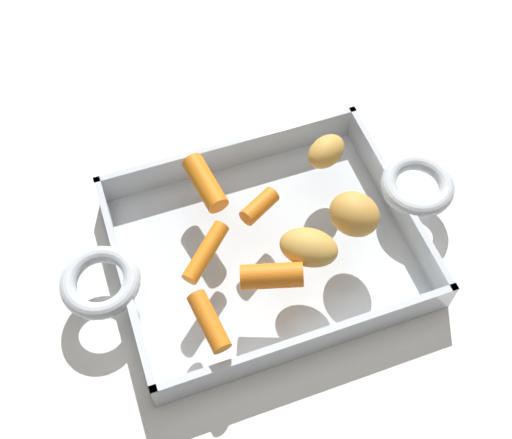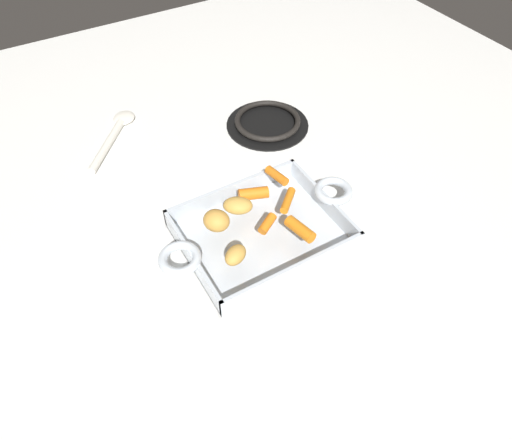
% 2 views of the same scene
% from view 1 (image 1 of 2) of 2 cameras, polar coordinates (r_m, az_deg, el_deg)
% --- Properties ---
extents(ground_plane, '(2.07, 2.07, 0.00)m').
position_cam_1_polar(ground_plane, '(0.68, 0.87, -2.83)').
color(ground_plane, white).
extents(roasting_dish, '(0.42, 0.25, 0.05)m').
position_cam_1_polar(roasting_dish, '(0.67, 0.89, -2.12)').
color(roasting_dish, silver).
rests_on(roasting_dish, ground_plane).
extents(baby_carrot_center_left, '(0.06, 0.04, 0.03)m').
position_cam_1_polar(baby_carrot_center_left, '(0.60, 1.42, -5.07)').
color(baby_carrot_center_left, orange).
rests_on(baby_carrot_center_left, roasting_dish).
extents(baby_carrot_northwest, '(0.03, 0.07, 0.03)m').
position_cam_1_polar(baby_carrot_northwest, '(0.66, -4.57, 3.28)').
color(baby_carrot_northwest, orange).
rests_on(baby_carrot_northwest, roasting_dish).
extents(baby_carrot_northeast, '(0.06, 0.06, 0.02)m').
position_cam_1_polar(baby_carrot_northeast, '(0.62, -4.53, -2.94)').
color(baby_carrot_northeast, orange).
rests_on(baby_carrot_northeast, roasting_dish).
extents(baby_carrot_southwest, '(0.05, 0.04, 0.02)m').
position_cam_1_polar(baby_carrot_southwest, '(0.64, 0.37, 1.23)').
color(baby_carrot_southwest, orange).
rests_on(baby_carrot_southwest, roasting_dish).
extents(baby_carrot_southeast, '(0.03, 0.06, 0.02)m').
position_cam_1_polar(baby_carrot_southeast, '(0.58, -4.23, -9.10)').
color(baby_carrot_southeast, orange).
rests_on(baby_carrot_southeast, roasting_dish).
extents(potato_near_roast, '(0.06, 0.05, 0.03)m').
position_cam_1_polar(potato_near_roast, '(0.68, 6.31, 6.08)').
color(potato_near_roast, gold).
rests_on(potato_near_roast, roasting_dish).
extents(potato_golden_small, '(0.07, 0.06, 0.03)m').
position_cam_1_polar(potato_golden_small, '(0.61, 4.74, -2.50)').
color(potato_golden_small, gold).
rests_on(potato_golden_small, roasting_dish).
extents(potato_halved, '(0.07, 0.07, 0.04)m').
position_cam_1_polar(potato_halved, '(0.63, 8.80, 0.48)').
color(potato_halved, gold).
rests_on(potato_halved, roasting_dish).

